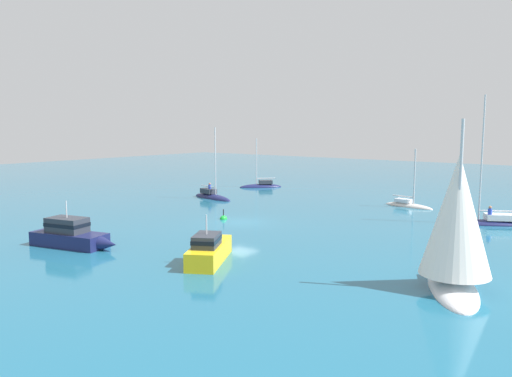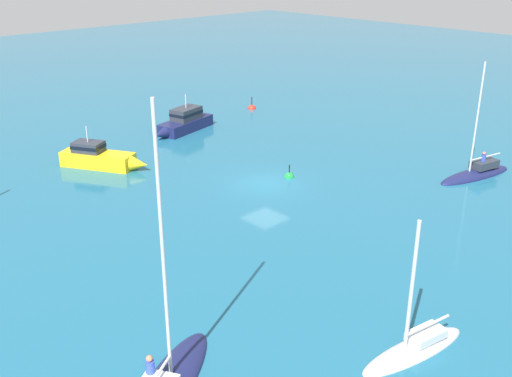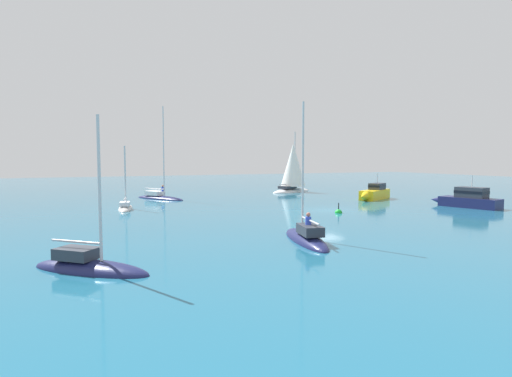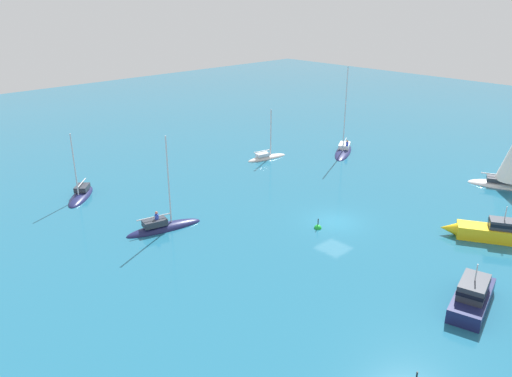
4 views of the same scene
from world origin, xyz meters
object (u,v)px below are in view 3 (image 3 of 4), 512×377
object	(u,v)px
motor_cruiser	(374,193)
sloop_2	(89,268)
yacht	(306,239)
sailboat	(293,171)
channel_buoy	(339,213)
sloop	(159,197)
sloop_1	(125,208)
motor_cruiser_1	(468,199)

from	to	relation	value
motor_cruiser	sloop_2	size ratio (longest dim) A/B	0.93
yacht	sailboat	xyz separation A→B (m)	(-30.54, 15.88, 2.80)
sloop_2	motor_cruiser	bearing A→B (deg)	74.58
sailboat	channel_buoy	size ratio (longest dim) A/B	7.48
yacht	sloop	bearing A→B (deg)	18.77
sloop_2	sloop	bearing A→B (deg)	116.36
motor_cruiser	sloop_2	world-z (taller)	sloop_2
sailboat	yacht	bearing A→B (deg)	-141.48
sloop	sailboat	size ratio (longest dim) A/B	1.23
sailboat	sloop_1	bearing A→B (deg)	-178.52
motor_cruiser	sloop_1	world-z (taller)	sloop_1
sloop	sloop_1	xyz separation A→B (m)	(8.53, -4.69, -0.05)
motor_cruiser_1	sloop_1	bearing A→B (deg)	55.05
yacht	channel_buoy	xyz separation A→B (m)	(-9.30, 8.66, -0.12)
motor_cruiser	sloop_1	distance (m)	26.76
motor_cruiser_1	sloop_2	bearing A→B (deg)	92.21
sloop_1	sloop_2	xyz separation A→B (m)	(21.12, -3.79, -0.02)
sloop	motor_cruiser_1	bearing A→B (deg)	21.37
motor_cruiser_1	sailboat	distance (m)	23.65
sloop	yacht	world-z (taller)	sloop
motor_cruiser_1	channel_buoy	bearing A→B (deg)	70.15
sloop_1	sloop_2	world-z (taller)	sloop_2
motor_cruiser	sloop	xyz separation A→B (m)	(-10.40, -22.00, -0.54)
sloop	sloop_1	size ratio (longest dim) A/B	1.76
sloop_1	sailboat	bearing A→B (deg)	-54.03
sloop	motor_cruiser	bearing A→B (deg)	34.75
motor_cruiser_1	yacht	size ratio (longest dim) A/B	0.80
motor_cruiser_1	yacht	world-z (taller)	yacht
sailboat	channel_buoy	world-z (taller)	sailboat
yacht	motor_cruiser_1	bearing A→B (deg)	-57.57
motor_cruiser	sloop_2	bearing A→B (deg)	2.80
motor_cruiser	sloop	bearing A→B (deg)	-54.77
sloop_1	sailboat	size ratio (longest dim) A/B	0.70
channel_buoy	sailboat	bearing A→B (deg)	161.22
sloop_1	motor_cruiser_1	xyz separation A→B (m)	(11.53, 29.73, 0.65)
motor_cruiser	motor_cruiser_1	distance (m)	10.12
sailboat	channel_buoy	xyz separation A→B (m)	(21.24, -7.22, -2.93)
yacht	sailboat	bearing A→B (deg)	-14.51
sailboat	channel_buoy	bearing A→B (deg)	-132.79
sloop	yacht	size ratio (longest dim) A/B	1.30
sailboat	sloop_2	xyz separation A→B (m)	(32.27, -27.19, -2.83)
motor_cruiser	yacht	xyz separation A→B (m)	(17.51, -19.16, -0.58)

